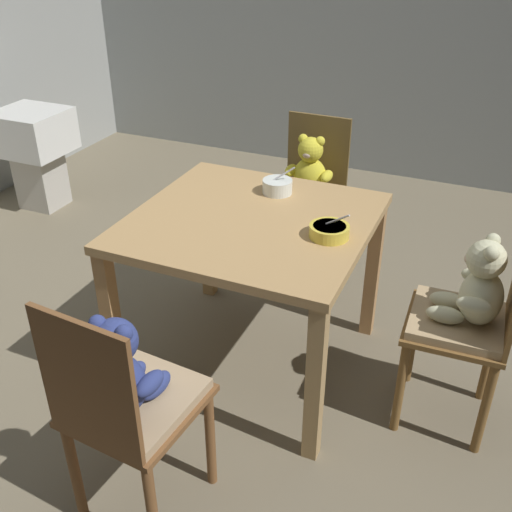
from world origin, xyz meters
The scene contains 8 objects.
ground_plane centered at (0.00, 0.00, -0.02)m, with size 5.20×5.20×0.04m.
dining_table centered at (0.00, 0.00, 0.64)m, with size 0.97×0.95×0.75m.
teddy_chair_near_right centered at (0.91, 0.00, 0.55)m, with size 0.39×0.39×0.85m.
teddy_chair_near_front centered at (-0.03, -0.90, 0.55)m, with size 0.41×0.43×0.92m.
teddy_chair_far_center centered at (-0.06, 0.91, 0.54)m, with size 0.40×0.41×0.88m.
porridge_bowl_yellow_near_right centered at (0.34, -0.03, 0.78)m, with size 0.16×0.16×0.13m.
porridge_bowl_white_far_center centered at (0.01, 0.28, 0.78)m, with size 0.14×0.13×0.13m.
sink_basin centered at (-2.05, 0.97, 0.45)m, with size 0.45×0.42×0.69m.
Camera 1 is at (0.90, -2.03, 1.87)m, focal length 42.21 mm.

